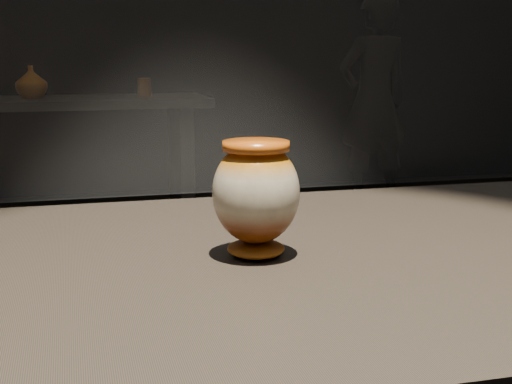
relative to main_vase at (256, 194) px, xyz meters
The scene contains 5 objects.
main_vase is the anchor object (origin of this frame).
back_shelf 3.36m from the main_vase, 97.75° to the left, with size 2.00×0.60×0.90m.
back_vase_mid 3.32m from the main_vase, 97.51° to the left, with size 0.17×0.17×0.18m, color #612608.
back_vase_right 3.31m from the main_vase, 86.70° to the left, with size 0.08×0.08×0.11m, color #914B15.
visitor 4.48m from the main_vase, 64.13° to the left, with size 0.58×0.38×1.58m, color black.
Camera 1 is at (-0.20, -0.89, 1.17)m, focal length 50.00 mm.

